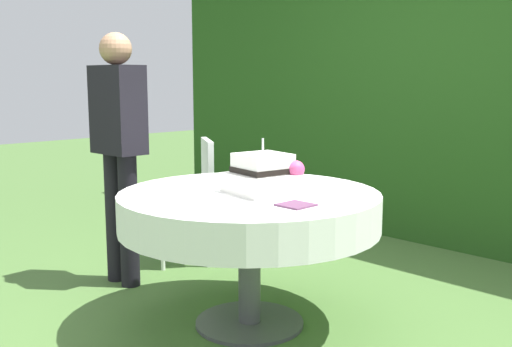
{
  "coord_description": "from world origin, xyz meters",
  "views": [
    {
      "loc": [
        2.2,
        -2.12,
        1.31
      ],
      "look_at": [
        0.03,
        0.02,
        0.83
      ],
      "focal_mm": 41.7,
      "sensor_mm": 36.0,
      "label": 1
    }
  ],
  "objects_px": {
    "wedding_cake": "(264,175)",
    "standing_person": "(119,141)",
    "cake_table": "(249,211)",
    "napkin_stack": "(296,205)",
    "garden_chair": "(194,188)",
    "serving_plate_near": "(315,178)",
    "serving_plate_far": "(236,181)"
  },
  "relations": [
    {
      "from": "napkin_stack",
      "to": "standing_person",
      "type": "relative_size",
      "value": 0.09
    },
    {
      "from": "serving_plate_far",
      "to": "standing_person",
      "type": "height_order",
      "value": "standing_person"
    },
    {
      "from": "serving_plate_far",
      "to": "standing_person",
      "type": "xyz_separation_m",
      "value": [
        -0.78,
        -0.29,
        0.19
      ]
    },
    {
      "from": "serving_plate_near",
      "to": "napkin_stack",
      "type": "height_order",
      "value": "serving_plate_near"
    },
    {
      "from": "serving_plate_near",
      "to": "napkin_stack",
      "type": "distance_m",
      "value": 0.77
    },
    {
      "from": "cake_table",
      "to": "wedding_cake",
      "type": "distance_m",
      "value": 0.21
    },
    {
      "from": "wedding_cake",
      "to": "standing_person",
      "type": "xyz_separation_m",
      "value": [
        -1.13,
        -0.16,
        0.11
      ]
    },
    {
      "from": "cake_table",
      "to": "serving_plate_far",
      "type": "bearing_deg",
      "value": 149.15
    },
    {
      "from": "serving_plate_far",
      "to": "wedding_cake",
      "type": "bearing_deg",
      "value": -20.27
    },
    {
      "from": "napkin_stack",
      "to": "wedding_cake",
      "type": "bearing_deg",
      "value": 159.59
    },
    {
      "from": "wedding_cake",
      "to": "serving_plate_near",
      "type": "relative_size",
      "value": 2.72
    },
    {
      "from": "cake_table",
      "to": "napkin_stack",
      "type": "bearing_deg",
      "value": -11.94
    },
    {
      "from": "cake_table",
      "to": "standing_person",
      "type": "xyz_separation_m",
      "value": [
        -1.06,
        -0.12,
        0.3
      ]
    },
    {
      "from": "cake_table",
      "to": "standing_person",
      "type": "bearing_deg",
      "value": -173.6
    },
    {
      "from": "napkin_stack",
      "to": "garden_chair",
      "type": "xyz_separation_m",
      "value": [
        -1.5,
        0.59,
        -0.19
      ]
    },
    {
      "from": "serving_plate_near",
      "to": "serving_plate_far",
      "type": "distance_m",
      "value": 0.47
    },
    {
      "from": "napkin_stack",
      "to": "garden_chair",
      "type": "bearing_deg",
      "value": 158.61
    },
    {
      "from": "wedding_cake",
      "to": "serving_plate_near",
      "type": "xyz_separation_m",
      "value": [
        -0.09,
        0.52,
        -0.09
      ]
    },
    {
      "from": "serving_plate_near",
      "to": "standing_person",
      "type": "height_order",
      "value": "standing_person"
    },
    {
      "from": "napkin_stack",
      "to": "serving_plate_far",
      "type": "bearing_deg",
      "value": 159.66
    },
    {
      "from": "serving_plate_far",
      "to": "garden_chair",
      "type": "height_order",
      "value": "garden_chair"
    },
    {
      "from": "garden_chair",
      "to": "standing_person",
      "type": "bearing_deg",
      "value": -86.85
    },
    {
      "from": "serving_plate_far",
      "to": "standing_person",
      "type": "bearing_deg",
      "value": -159.79
    },
    {
      "from": "serving_plate_near",
      "to": "garden_chair",
      "type": "xyz_separation_m",
      "value": [
        -1.08,
        -0.06,
        -0.2
      ]
    },
    {
      "from": "cake_table",
      "to": "garden_chair",
      "type": "xyz_separation_m",
      "value": [
        -1.1,
        0.5,
        -0.09
      ]
    },
    {
      "from": "serving_plate_far",
      "to": "napkin_stack",
      "type": "relative_size",
      "value": 0.82
    },
    {
      "from": "standing_person",
      "to": "garden_chair",
      "type": "bearing_deg",
      "value": 93.15
    },
    {
      "from": "cake_table",
      "to": "napkin_stack",
      "type": "distance_m",
      "value": 0.42
    },
    {
      "from": "standing_person",
      "to": "serving_plate_far",
      "type": "bearing_deg",
      "value": 20.21
    },
    {
      "from": "garden_chair",
      "to": "serving_plate_near",
      "type": "bearing_deg",
      "value": 3.04
    },
    {
      "from": "napkin_stack",
      "to": "serving_plate_near",
      "type": "bearing_deg",
      "value": 123.1
    },
    {
      "from": "serving_plate_near",
      "to": "napkin_stack",
      "type": "xyz_separation_m",
      "value": [
        0.42,
        -0.64,
        -0.0
      ]
    }
  ]
}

